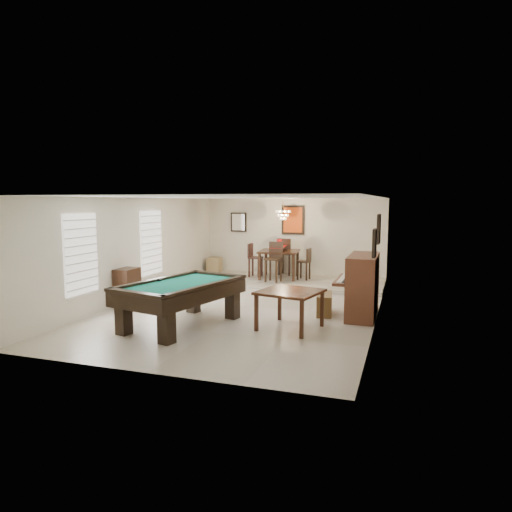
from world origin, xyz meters
The scene contains 26 objects.
ground_plane centered at (0.00, 0.00, -0.01)m, with size 6.00×9.00×0.02m, color beige.
wall_back centered at (0.00, 4.50, 1.30)m, with size 6.00×0.04×2.60m, color silver.
wall_front centered at (0.00, -4.50, 1.30)m, with size 6.00×0.04×2.60m, color silver.
wall_left centered at (-3.00, 0.00, 1.30)m, with size 0.04×9.00×2.60m, color silver.
wall_right centered at (3.00, 0.00, 1.30)m, with size 0.04×9.00×2.60m, color silver.
ceiling centered at (0.00, 0.00, 2.60)m, with size 6.00×9.00×0.04m, color white.
dining_step centered at (0.00, 3.25, 0.06)m, with size 6.00×2.50×0.12m, color beige.
window_left_front centered at (-2.97, -2.20, 1.40)m, with size 0.06×1.00×1.70m, color white.
window_left_rear centered at (-2.97, 0.60, 1.40)m, with size 0.06×1.00×1.70m, color white.
pool_table centered at (-0.71, -2.04, 0.43)m, with size 1.41×2.60×0.87m, color black, non-canonical shape.
square_table centered at (1.42, -1.55, 0.38)m, with size 1.11×1.11×0.77m, color black, non-canonical shape.
upright_piano centered at (2.52, -0.09, 0.68)m, with size 0.91×1.63×1.36m, color brown, non-canonical shape.
piano_bench centered at (1.86, -0.17, 0.23)m, with size 0.32×0.83×0.46m, color brown.
apothecary_chest centered at (-2.78, -0.86, 0.46)m, with size 0.41×0.61×0.91m, color black.
dining_table centered at (-0.20, 3.50, 0.61)m, with size 1.19×1.19×0.98m, color black, non-canonical shape.
flower_vase centered at (-0.20, 3.50, 1.23)m, with size 0.15×0.15×0.25m, color red, non-canonical shape.
dining_chair_south centered at (-0.18, 2.78, 0.71)m, with size 0.44×0.44×1.19m, color black, non-canonical shape.
dining_chair_north centered at (-0.16, 4.21, 0.72)m, with size 0.44×0.44×1.20m, color black, non-canonical shape.
dining_chair_west centered at (-0.97, 3.50, 0.65)m, with size 0.39×0.39×1.06m, color black, non-canonical shape.
dining_chair_east centered at (0.59, 3.46, 0.60)m, with size 0.36×0.36×0.96m, color black, non-canonical shape.
corner_bench centered at (-2.66, 4.11, 0.36)m, with size 0.42×0.53×0.47m, color #9E8456.
chandelier centered at (0.00, 3.20, 2.20)m, with size 0.44×0.44×0.60m, color #FFE5B2, non-canonical shape.
back_painting centered at (0.00, 4.46, 1.90)m, with size 0.75×0.06×0.95m, color #D84C14.
back_mirror centered at (-1.90, 4.46, 1.80)m, with size 0.55×0.06×0.65m, color white.
right_picture_upper centered at (2.96, 0.30, 1.90)m, with size 0.06×0.55×0.65m, color slate.
right_picture_lower centered at (2.96, -1.00, 1.70)m, with size 0.06×0.45×0.55m, color gray.
Camera 1 is at (3.54, -10.11, 2.51)m, focal length 32.00 mm.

